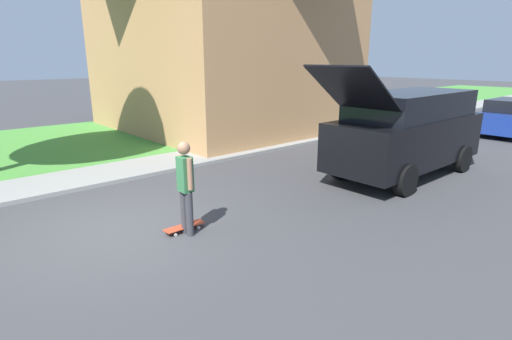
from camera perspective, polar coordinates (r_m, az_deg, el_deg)
The scene contains 7 objects.
ground_plane at distance 7.86m, azimuth -19.39°, elevation -8.01°, with size 120.00×120.00×0.00m, color #3D3D3F.
lawn at distance 17.34m, azimuth -11.19°, elevation 5.40°, with size 10.00×80.00×0.08m.
sidewalk at distance 13.77m, azimuth -1.86°, elevation 3.12°, with size 1.80×80.00×0.10m.
house at distance 18.26m, azimuth -5.23°, elevation 21.29°, with size 10.33×9.00×9.19m.
suv_parked at distance 11.24m, azimuth 20.79°, elevation 5.25°, with size 2.03×5.67×2.91m.
skateboarder at distance 7.02m, azimuth -10.04°, elevation -2.00°, with size 0.41×0.22×1.68m.
skateboard at distance 7.45m, azimuth -10.20°, elevation -7.97°, with size 0.23×0.77×0.10m.
Camera 1 is at (6.80, -2.53, 3.03)m, focal length 28.00 mm.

